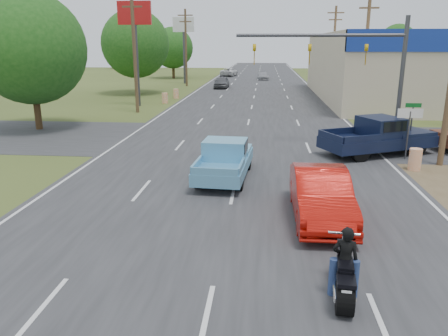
# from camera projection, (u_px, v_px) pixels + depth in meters

# --- Properties ---
(ground) EXTENTS (200.00, 200.00, 0.00)m
(ground) POSITION_uv_depth(u_px,v_px,m) (206.00, 319.00, 9.13)
(ground) COLOR #3C4A1D
(ground) RESTS_ON ground
(main_road) EXTENTS (15.00, 180.00, 0.02)m
(main_road) POSITION_uv_depth(u_px,v_px,m) (254.00, 97.00, 47.44)
(main_road) COLOR #2D2D30
(main_road) RESTS_ON ground
(cross_road) EXTENTS (120.00, 10.00, 0.02)m
(cross_road) POSITION_uv_depth(u_px,v_px,m) (245.00, 139.00, 26.37)
(cross_road) COLOR #2D2D30
(cross_road) RESTS_ON ground
(utility_pole_2) EXTENTS (2.00, 0.28, 10.00)m
(utility_pole_2) POSITION_uv_depth(u_px,v_px,m) (366.00, 47.00, 36.54)
(utility_pole_2) COLOR #4C3823
(utility_pole_2) RESTS_ON ground
(utility_pole_3) EXTENTS (2.00, 0.28, 10.00)m
(utility_pole_3) POSITION_uv_depth(u_px,v_px,m) (334.00, 46.00, 53.78)
(utility_pole_3) COLOR #4C3823
(utility_pole_3) RESTS_ON ground
(utility_pole_5) EXTENTS (2.00, 0.28, 10.00)m
(utility_pole_5) POSITION_uv_depth(u_px,v_px,m) (134.00, 47.00, 35.33)
(utility_pole_5) COLOR #4C3823
(utility_pole_5) RESTS_ON ground
(utility_pole_6) EXTENTS (2.00, 0.28, 10.00)m
(utility_pole_6) POSITION_uv_depth(u_px,v_px,m) (186.00, 46.00, 58.32)
(utility_pole_6) COLOR #4C3823
(utility_pole_6) RESTS_ON ground
(tree_0) EXTENTS (7.14, 7.14, 8.84)m
(tree_0) POSITION_uv_depth(u_px,v_px,m) (30.00, 49.00, 28.08)
(tree_0) COLOR #422D19
(tree_0) RESTS_ON ground
(tree_1) EXTENTS (7.56, 7.56, 9.36)m
(tree_1) POSITION_uv_depth(u_px,v_px,m) (135.00, 44.00, 49.02)
(tree_1) COLOR #422D19
(tree_1) RESTS_ON ground
(tree_2) EXTENTS (6.72, 6.72, 8.32)m
(tree_2) POSITION_uv_depth(u_px,v_px,m) (173.00, 48.00, 72.24)
(tree_2) COLOR #422D19
(tree_2) RESTS_ON ground
(tree_5) EXTENTS (7.98, 7.98, 9.88)m
(tree_5) POSITION_uv_depth(u_px,v_px,m) (397.00, 43.00, 95.89)
(tree_5) COLOR #422D19
(tree_5) RESTS_ON ground
(tree_6) EXTENTS (8.82, 8.82, 10.92)m
(tree_6) POSITION_uv_depth(u_px,v_px,m) (131.00, 40.00, 100.98)
(tree_6) COLOR #422D19
(tree_6) RESTS_ON ground
(barrel_0) EXTENTS (0.56, 0.56, 1.00)m
(barrel_0) POSITION_uv_depth(u_px,v_px,m) (415.00, 159.00, 19.79)
(barrel_0) COLOR orange
(barrel_0) RESTS_ON ground
(barrel_1) EXTENTS (0.56, 0.56, 1.00)m
(barrel_1) POSITION_uv_depth(u_px,v_px,m) (378.00, 126.00, 27.90)
(barrel_1) COLOR orange
(barrel_1) RESTS_ON ground
(barrel_2) EXTENTS (0.56, 0.56, 1.00)m
(barrel_2) POSITION_uv_depth(u_px,v_px,m) (165.00, 98.00, 42.31)
(barrel_2) COLOR orange
(barrel_2) RESTS_ON ground
(barrel_3) EXTENTS (0.56, 0.56, 1.00)m
(barrel_3) POSITION_uv_depth(u_px,v_px,m) (176.00, 94.00, 46.11)
(barrel_3) COLOR orange
(barrel_3) RESTS_ON ground
(pole_sign_left_near) EXTENTS (3.00, 0.35, 9.20)m
(pole_sign_left_near) POSITION_uv_depth(u_px,v_px,m) (135.00, 25.00, 38.74)
(pole_sign_left_near) COLOR #3F3F44
(pole_sign_left_near) RESTS_ON ground
(pole_sign_left_far) EXTENTS (3.00, 0.35, 9.20)m
(pole_sign_left_far) POSITION_uv_depth(u_px,v_px,m) (184.00, 32.00, 61.73)
(pole_sign_left_far) COLOR #3F3F44
(pole_sign_left_far) RESTS_ON ground
(lane_sign) EXTENTS (1.20, 0.08, 2.52)m
(lane_sign) POSITION_uv_depth(u_px,v_px,m) (409.00, 121.00, 21.30)
(lane_sign) COLOR #3F3F44
(lane_sign) RESTS_ON ground
(street_name_sign) EXTENTS (0.80, 0.08, 2.61)m
(street_name_sign) POSITION_uv_depth(u_px,v_px,m) (411.00, 122.00, 22.77)
(street_name_sign) COLOR #3F3F44
(street_name_sign) RESTS_ON ground
(signal_mast) EXTENTS (9.12, 0.40, 7.00)m
(signal_mast) POSITION_uv_depth(u_px,v_px,m) (353.00, 58.00, 23.59)
(signal_mast) COLOR #3F3F44
(signal_mast) RESTS_ON ground
(red_convertible) EXTENTS (1.77, 4.96, 1.63)m
(red_convertible) POSITION_uv_depth(u_px,v_px,m) (321.00, 195.00, 14.16)
(red_convertible) COLOR #B10F08
(red_convertible) RESTS_ON ground
(motorcycle) EXTENTS (0.77, 2.42, 1.23)m
(motorcycle) POSITION_uv_depth(u_px,v_px,m) (344.00, 276.00, 9.76)
(motorcycle) COLOR black
(motorcycle) RESTS_ON ground
(rider) EXTENTS (0.62, 0.45, 1.60)m
(rider) POSITION_uv_depth(u_px,v_px,m) (345.00, 264.00, 9.76)
(rider) COLOR black
(rider) RESTS_ON ground
(blue_pickup) EXTENTS (2.27, 5.13, 1.66)m
(blue_pickup) POSITION_uv_depth(u_px,v_px,m) (225.00, 159.00, 18.61)
(blue_pickup) COLOR black
(blue_pickup) RESTS_ON ground
(navy_pickup) EXTENTS (6.28, 4.56, 1.95)m
(navy_pickup) POSITION_uv_depth(u_px,v_px,m) (380.00, 136.00, 22.53)
(navy_pickup) COLOR black
(navy_pickup) RESTS_ON ground
(distant_car_grey) EXTENTS (1.82, 4.47, 1.52)m
(distant_car_grey) POSITION_uv_depth(u_px,v_px,m) (222.00, 82.00, 56.79)
(distant_car_grey) COLOR #55565A
(distant_car_grey) RESTS_ON ground
(distant_car_silver) EXTENTS (1.94, 4.39, 1.25)m
(distant_car_silver) POSITION_uv_depth(u_px,v_px,m) (263.00, 76.00, 70.56)
(distant_car_silver) COLOR #A4A5A9
(distant_car_silver) RESTS_ON ground
(distant_car_white) EXTENTS (3.05, 5.48, 1.45)m
(distant_car_white) POSITION_uv_depth(u_px,v_px,m) (229.00, 72.00, 78.06)
(distant_car_white) COLOR silver
(distant_car_white) RESTS_ON ground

